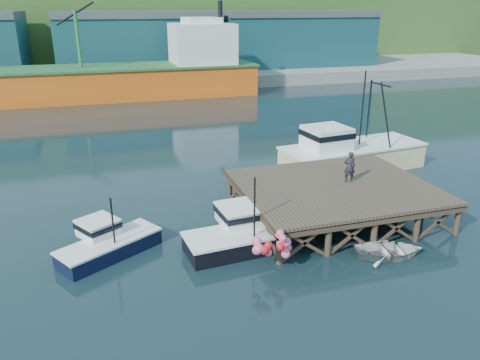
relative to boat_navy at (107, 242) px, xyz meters
name	(u,v)px	position (x,y,z in m)	size (l,w,h in m)	color
ground	(254,226)	(8.87, 0.85, -0.72)	(300.00, 300.00, 0.00)	black
wharf	(336,189)	(14.37, 0.66, 1.22)	(12.00, 10.00, 2.62)	brown
far_quay	(137,71)	(8.87, 70.85, 0.28)	(160.00, 40.00, 2.00)	gray
warehouse_mid	(138,44)	(8.87, 65.85, 5.78)	(28.00, 16.00, 9.00)	#17444C
warehouse_right	(290,41)	(38.87, 65.85, 5.78)	(30.00, 16.00, 9.00)	#17444C
cargo_ship	(93,76)	(0.41, 48.85, 2.60)	(55.50, 10.00, 13.75)	orange
hillside	(122,15)	(8.87, 100.85, 10.28)	(220.00, 50.00, 22.00)	#2D511E
boat_navy	(107,242)	(0.00, 0.00, 0.00)	(5.96, 4.68, 3.57)	black
boat_black	(247,232)	(7.66, -1.41, 0.11)	(7.46, 6.25, 4.49)	black
trawler	(350,150)	(20.03, 8.75, 0.96)	(12.58, 5.69, 8.15)	beige
dinghy	(389,250)	(14.69, -4.95, -0.33)	(2.65, 3.71, 0.77)	silver
dockworker	(350,167)	(15.48, 1.13, 2.42)	(0.74, 0.49, 2.03)	black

